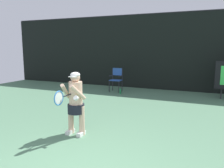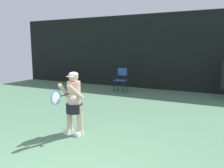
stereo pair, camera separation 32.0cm
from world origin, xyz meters
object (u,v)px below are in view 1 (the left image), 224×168
(tennis_racket, at_px, (59,98))
(tennis_player, at_px, (76,101))
(water_bottle, at_px, (120,91))
(umpire_chair, at_px, (116,78))

(tennis_racket, bearing_deg, tennis_player, 91.47)
(tennis_racket, bearing_deg, water_bottle, 102.67)
(umpire_chair, height_order, tennis_player, tennis_player)
(umpire_chair, distance_m, water_bottle, 0.80)
(umpire_chair, xyz_separation_m, tennis_player, (1.14, -5.30, 0.19))
(umpire_chair, relative_size, tennis_player, 0.73)
(tennis_racket, bearing_deg, umpire_chair, 105.82)
(umpire_chair, height_order, water_bottle, umpire_chair)
(tennis_player, distance_m, tennis_racket, 0.59)
(water_bottle, distance_m, tennis_player, 4.91)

